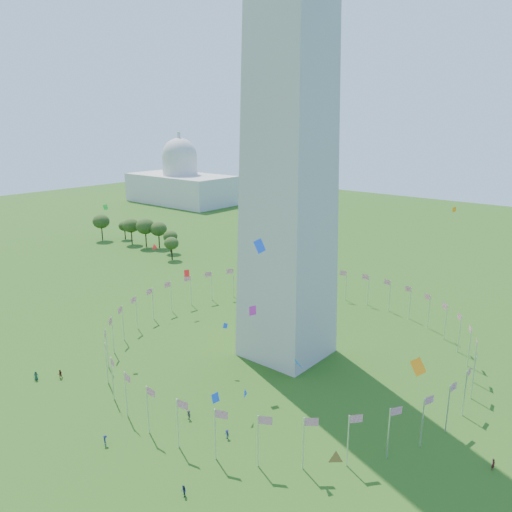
% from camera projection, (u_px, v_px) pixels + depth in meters
% --- Properties ---
extents(ground, '(600.00, 600.00, 0.00)m').
position_uv_depth(ground, '(99.00, 462.00, 78.92)').
color(ground, '#224B11').
rests_on(ground, ground).
extents(flag_ring, '(80.24, 80.24, 9.00)m').
position_uv_depth(flag_ring, '(287.00, 335.00, 114.82)').
color(flag_ring, silver).
rests_on(flag_ring, ground).
extents(capitol_building, '(70.00, 35.00, 46.00)m').
position_uv_depth(capitol_building, '(180.00, 167.00, 317.17)').
color(capitol_building, beige).
rests_on(capitol_building, ground).
extents(crowd, '(90.85, 78.16, 1.93)m').
position_uv_depth(crowd, '(141.00, 492.00, 71.35)').
color(crowd, black).
rests_on(crowd, ground).
extents(kites_aloft, '(93.13, 61.82, 32.93)m').
position_uv_depth(kites_aloft, '(251.00, 323.00, 86.57)').
color(kites_aloft, blue).
rests_on(kites_aloft, ground).
extents(tree_line_west, '(54.88, 15.08, 12.09)m').
position_uv_depth(tree_line_west, '(139.00, 234.00, 211.10)').
color(tree_line_west, '#38551C').
rests_on(tree_line_west, ground).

